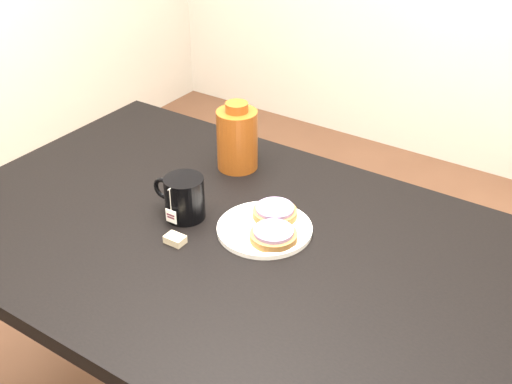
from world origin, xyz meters
TOP-DOWN VIEW (x-y plane):
  - table at (0.00, 0.00)m, footprint 1.40×0.90m
  - plate at (0.06, 0.06)m, footprint 0.22×0.22m
  - bagel_back at (0.06, 0.11)m, footprint 0.14×0.14m
  - bagel_front at (0.11, 0.03)m, footprint 0.13×0.13m
  - mug at (-0.13, 0.00)m, footprint 0.14×0.10m
  - teabag_pouch at (-0.08, -0.09)m, footprint 0.05×0.03m
  - bagel_package at (-0.16, 0.27)m, footprint 0.14×0.14m

SIDE VIEW (x-z plane):
  - table at x=0.00m, z-range 0.29..1.04m
  - plate at x=0.06m, z-range 0.75..0.77m
  - teabag_pouch at x=-0.08m, z-range 0.75..0.77m
  - bagel_front at x=0.11m, z-range 0.76..0.79m
  - bagel_back at x=0.06m, z-range 0.76..0.79m
  - mug at x=-0.13m, z-range 0.75..0.86m
  - bagel_package at x=-0.16m, z-range 0.74..0.93m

